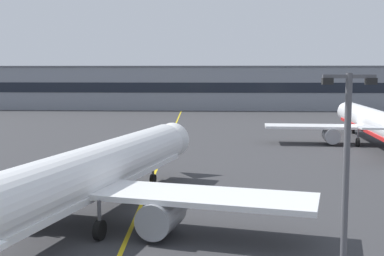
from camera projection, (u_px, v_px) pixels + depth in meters
taxiway_centreline at (152, 179)px, 50.51m from camera, size 7.16×179.88×0.01m
airliner_foreground at (76, 180)px, 34.36m from camera, size 32.24×41.02×11.65m
airliner_background at (374, 123)px, 73.94m from camera, size 31.64×40.76×11.44m
apron_lamp_post at (345, 190)px, 21.70m from camera, size 2.24×0.90×10.61m
terminal_building at (201, 88)px, 146.69m from camera, size 156.68×12.40×12.51m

